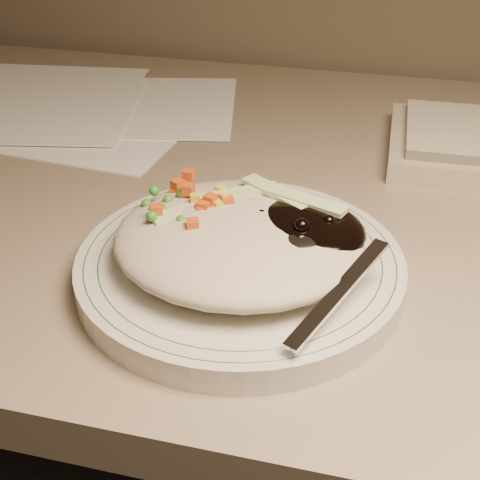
# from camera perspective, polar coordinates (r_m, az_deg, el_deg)

# --- Properties ---
(desk) EXTENTS (1.40, 0.70, 0.74)m
(desk) POSITION_cam_1_polar(r_m,az_deg,el_deg) (0.79, 7.91, -8.29)
(desk) COLOR #7F705C
(desk) RESTS_ON ground
(plate) EXTENTS (0.26, 0.26, 0.02)m
(plate) POSITION_cam_1_polar(r_m,az_deg,el_deg) (0.53, 0.00, -2.38)
(plate) COLOR silver
(plate) RESTS_ON desk
(plate_rim) EXTENTS (0.24, 0.24, 0.00)m
(plate_rim) POSITION_cam_1_polar(r_m,az_deg,el_deg) (0.52, 0.00, -1.48)
(plate_rim) COLOR #144723
(plate_rim) RESTS_ON plate
(meal) EXTENTS (0.21, 0.19, 0.05)m
(meal) POSITION_cam_1_polar(r_m,az_deg,el_deg) (0.51, 0.45, 0.43)
(meal) COLOR #B4AA92
(meal) RESTS_ON plate
(papers) EXTENTS (0.47, 0.32, 0.00)m
(papers) POSITION_cam_1_polar(r_m,az_deg,el_deg) (0.89, -15.63, 10.94)
(papers) COLOR white
(papers) RESTS_ON desk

